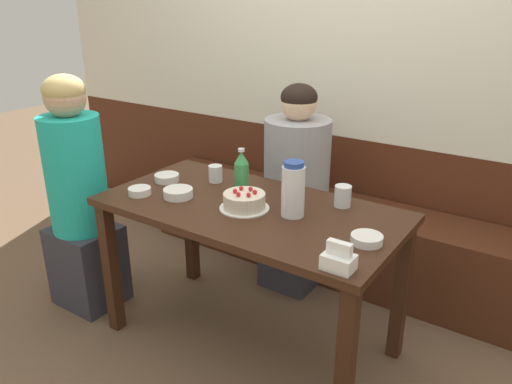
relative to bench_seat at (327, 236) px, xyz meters
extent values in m
plane|color=brown|center=(0.00, -0.83, -0.24)|extent=(12.00, 12.00, 0.00)
cube|color=#4C2314|center=(0.00, 0.22, 0.17)|extent=(4.80, 0.04, 0.81)
cube|color=#472314|center=(0.00, 0.00, 0.00)|extent=(2.47, 0.38, 0.48)
cube|color=#381E11|center=(0.00, -0.83, 0.48)|extent=(1.36, 0.70, 0.03)
cube|color=#381E11|center=(-0.63, -1.13, 0.11)|extent=(0.06, 0.06, 0.70)
cube|color=#381E11|center=(0.63, -1.13, 0.11)|extent=(0.06, 0.06, 0.70)
cube|color=#381E11|center=(-0.63, -0.53, 0.11)|extent=(0.06, 0.06, 0.70)
cube|color=#381E11|center=(0.63, -0.53, 0.11)|extent=(0.06, 0.06, 0.70)
cylinder|color=white|center=(0.00, -0.87, 0.50)|extent=(0.22, 0.22, 0.01)
cylinder|color=beige|center=(0.00, -0.87, 0.53)|extent=(0.19, 0.19, 0.07)
sphere|color=red|center=(-0.03, -0.85, 0.58)|extent=(0.02, 0.02, 0.02)
sphere|color=red|center=(-0.04, -0.89, 0.58)|extent=(0.02, 0.02, 0.02)
sphere|color=red|center=(0.00, -0.91, 0.58)|extent=(0.02, 0.02, 0.02)
sphere|color=red|center=(0.04, -0.89, 0.58)|extent=(0.02, 0.02, 0.02)
sphere|color=red|center=(0.04, -0.85, 0.58)|extent=(0.02, 0.02, 0.02)
sphere|color=red|center=(0.01, -0.83, 0.58)|extent=(0.02, 0.02, 0.02)
cylinder|color=white|center=(0.21, -0.81, 0.60)|extent=(0.10, 0.10, 0.22)
cylinder|color=#28479E|center=(0.21, -0.81, 0.72)|extent=(0.08, 0.08, 0.02)
cylinder|color=#388E4C|center=(-0.12, -0.72, 0.57)|extent=(0.07, 0.07, 0.15)
cone|color=#388E4C|center=(-0.12, -0.72, 0.67)|extent=(0.07, 0.07, 0.06)
cylinder|color=silver|center=(-0.12, -0.72, 0.71)|extent=(0.03, 0.03, 0.01)
cube|color=white|center=(0.57, -1.12, 0.52)|extent=(0.11, 0.08, 0.05)
cube|color=white|center=(0.57, -1.12, 0.57)|extent=(0.09, 0.03, 0.05)
cylinder|color=white|center=(-0.34, -0.93, 0.51)|extent=(0.14, 0.14, 0.04)
cylinder|color=white|center=(-0.53, -0.80, 0.51)|extent=(0.12, 0.12, 0.04)
cylinder|color=white|center=(-0.51, -1.01, 0.51)|extent=(0.11, 0.11, 0.03)
cylinder|color=white|center=(0.58, -0.88, 0.51)|extent=(0.12, 0.12, 0.03)
cylinder|color=silver|center=(0.35, -0.60, 0.54)|extent=(0.08, 0.08, 0.10)
cylinder|color=silver|center=(-0.32, -0.67, 0.54)|extent=(0.07, 0.07, 0.08)
cube|color=#33333D|center=(-0.94, -1.04, -0.01)|extent=(0.34, 0.30, 0.45)
cylinder|color=#1EB2A3|center=(-0.94, -1.04, 0.52)|extent=(0.30, 0.30, 0.61)
sphere|color=tan|center=(-0.94, -1.04, 0.91)|extent=(0.20, 0.20, 0.20)
ellipsoid|color=tan|center=(-0.94, -1.04, 0.95)|extent=(0.21, 0.21, 0.15)
cube|color=#33333D|center=(-0.10, -0.22, -0.01)|extent=(0.30, 0.34, 0.45)
cylinder|color=#99999E|center=(-0.10, -0.22, 0.48)|extent=(0.37, 0.37, 0.54)
sphere|color=beige|center=(-0.10, -0.22, 0.84)|extent=(0.19, 0.19, 0.19)
ellipsoid|color=black|center=(-0.10, -0.22, 0.87)|extent=(0.20, 0.20, 0.14)
camera|label=1|loc=(1.18, -2.52, 1.37)|focal=35.00mm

